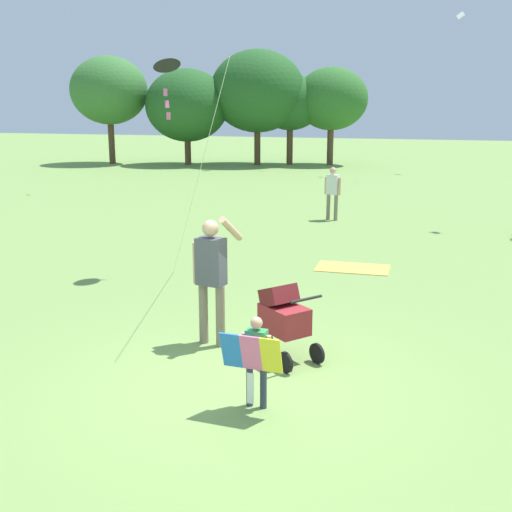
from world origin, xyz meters
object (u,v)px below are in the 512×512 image
object	(u,v)px
child_with_butterfly_kite	(255,355)
kite_adult_black	(168,69)
stroller	(283,315)
picnic_blanket	(353,268)
person_back_turned	(333,189)
person_adult_flyer	(211,271)

from	to	relation	value
child_with_butterfly_kite	kite_adult_black	size ratio (longest dim) A/B	0.25
stroller	picnic_blanket	bearing A→B (deg)	88.80
child_with_butterfly_kite	kite_adult_black	bearing A→B (deg)	124.08
child_with_butterfly_kite	stroller	distance (m)	1.48
kite_adult_black	person_back_turned	size ratio (longest dim) A/B	2.68
person_adult_flyer	person_back_turned	size ratio (longest dim) A/B	1.20
stroller	picnic_blanket	size ratio (longest dim) A/B	0.68
stroller	kite_adult_black	size ratio (longest dim) A/B	0.24
person_back_turned	person_adult_flyer	bearing A→B (deg)	-88.14
child_with_butterfly_kite	stroller	size ratio (longest dim) A/B	1.04
child_with_butterfly_kite	person_adult_flyer	distance (m)	2.08
person_back_turned	picnic_blanket	world-z (taller)	person_back_turned
kite_adult_black	person_back_turned	xyz separation A→B (m)	(1.87, 6.98, -3.07)
picnic_blanket	stroller	bearing A→B (deg)	-91.20
child_with_butterfly_kite	person_adult_flyer	xyz separation A→B (m)	(-1.19, 1.65, 0.45)
stroller	picnic_blanket	distance (m)	5.09
child_with_butterfly_kite	person_adult_flyer	world-z (taller)	person_adult_flyer
child_with_butterfly_kite	picnic_blanket	distance (m)	6.56
child_with_butterfly_kite	picnic_blanket	xyz separation A→B (m)	(0.01, 6.53, -0.64)
child_with_butterfly_kite	person_adult_flyer	bearing A→B (deg)	125.73
person_adult_flyer	picnic_blanket	xyz separation A→B (m)	(1.20, 4.88, -1.08)
child_with_butterfly_kite	kite_adult_black	xyz separation A→B (m)	(-3.40, 5.03, 3.36)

